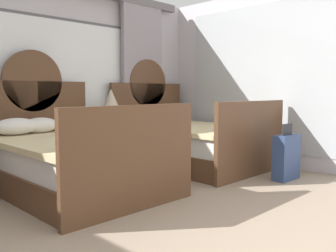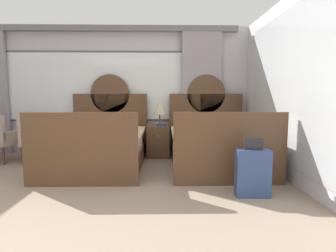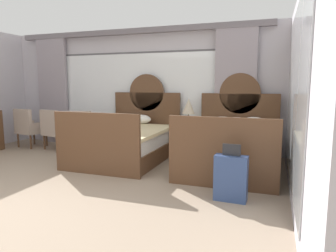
{
  "view_description": "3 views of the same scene",
  "coord_description": "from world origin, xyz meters",
  "px_view_note": "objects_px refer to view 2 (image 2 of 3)",
  "views": [
    {
      "loc": [
        -1.84,
        -0.53,
        1.14
      ],
      "look_at": [
        1.54,
        2.85,
        0.69
      ],
      "focal_mm": 38.9,
      "sensor_mm": 36.0,
      "label": 1
    },
    {
      "loc": [
        1.43,
        -1.43,
        1.23
      ],
      "look_at": [
        1.51,
        2.74,
        0.75
      ],
      "focal_mm": 28.05,
      "sensor_mm": 36.0,
      "label": 2
    },
    {
      "loc": [
        3.0,
        -2.07,
        1.47
      ],
      "look_at": [
        1.28,
        2.82,
        0.75
      ],
      "focal_mm": 32.38,
      "sensor_mm": 36.0,
      "label": 3
    }
  ],
  "objects_px": {
    "bed_near_mirror": "(214,145)",
    "table_lamp_on_nightstand": "(160,107)",
    "bed_near_window": "(100,146)",
    "suitcase_on_floor": "(253,173)",
    "nightstand_between_beds": "(158,141)",
    "book_on_nightstand": "(162,125)",
    "armchair_by_window_left": "(37,137)"
  },
  "relations": [
    {
      "from": "bed_near_mirror",
      "to": "table_lamp_on_nightstand",
      "type": "xyz_separation_m",
      "value": [
        -0.98,
        0.68,
        0.65
      ]
    },
    {
      "from": "bed_near_window",
      "to": "suitcase_on_floor",
      "type": "bearing_deg",
      "value": -33.96
    },
    {
      "from": "bed_near_window",
      "to": "bed_near_mirror",
      "type": "distance_m",
      "value": 2.03
    },
    {
      "from": "nightstand_between_beds",
      "to": "table_lamp_on_nightstand",
      "type": "height_order",
      "value": "table_lamp_on_nightstand"
    },
    {
      "from": "bed_near_window",
      "to": "book_on_nightstand",
      "type": "distance_m",
      "value": 1.28
    },
    {
      "from": "book_on_nightstand",
      "to": "suitcase_on_floor",
      "type": "distance_m",
      "value": 2.39
    },
    {
      "from": "bed_near_window",
      "to": "bed_near_mirror",
      "type": "height_order",
      "value": "same"
    },
    {
      "from": "nightstand_between_beds",
      "to": "book_on_nightstand",
      "type": "distance_m",
      "value": 0.36
    },
    {
      "from": "bed_near_window",
      "to": "armchair_by_window_left",
      "type": "distance_m",
      "value": 1.27
    },
    {
      "from": "bed_near_window",
      "to": "bed_near_mirror",
      "type": "relative_size",
      "value": 1.0
    },
    {
      "from": "bed_near_mirror",
      "to": "armchair_by_window_left",
      "type": "height_order",
      "value": "bed_near_mirror"
    },
    {
      "from": "bed_near_mirror",
      "to": "nightstand_between_beds",
      "type": "bearing_deg",
      "value": 146.57
    },
    {
      "from": "book_on_nightstand",
      "to": "nightstand_between_beds",
      "type": "bearing_deg",
      "value": 132.12
    },
    {
      "from": "table_lamp_on_nightstand",
      "to": "armchair_by_window_left",
      "type": "xyz_separation_m",
      "value": [
        -2.28,
        -0.41,
        -0.53
      ]
    },
    {
      "from": "nightstand_between_beds",
      "to": "armchair_by_window_left",
      "type": "bearing_deg",
      "value": -169.97
    },
    {
      "from": "bed_near_mirror",
      "to": "suitcase_on_floor",
      "type": "bearing_deg",
      "value": -83.09
    },
    {
      "from": "bed_near_mirror",
      "to": "armchair_by_window_left",
      "type": "bearing_deg",
      "value": 175.26
    },
    {
      "from": "bed_near_mirror",
      "to": "armchair_by_window_left",
      "type": "xyz_separation_m",
      "value": [
        -3.26,
        0.27,
        0.12
      ]
    },
    {
      "from": "book_on_nightstand",
      "to": "suitcase_on_floor",
      "type": "bearing_deg",
      "value": -61.86
    },
    {
      "from": "bed_near_mirror",
      "to": "table_lamp_on_nightstand",
      "type": "distance_m",
      "value": 1.36
    },
    {
      "from": "nightstand_between_beds",
      "to": "armchair_by_window_left",
      "type": "relative_size",
      "value": 0.71
    },
    {
      "from": "nightstand_between_beds",
      "to": "armchair_by_window_left",
      "type": "height_order",
      "value": "armchair_by_window_left"
    },
    {
      "from": "bed_near_window",
      "to": "suitcase_on_floor",
      "type": "relative_size",
      "value": 2.92
    },
    {
      "from": "table_lamp_on_nightstand",
      "to": "armchair_by_window_left",
      "type": "height_order",
      "value": "table_lamp_on_nightstand"
    },
    {
      "from": "book_on_nightstand",
      "to": "armchair_by_window_left",
      "type": "xyz_separation_m",
      "value": [
        -2.33,
        -0.31,
        -0.17
      ]
    },
    {
      "from": "bed_near_window",
      "to": "suitcase_on_floor",
      "type": "distance_m",
      "value": 2.67
    },
    {
      "from": "nightstand_between_beds",
      "to": "suitcase_on_floor",
      "type": "distance_m",
      "value": 2.48
    },
    {
      "from": "nightstand_between_beds",
      "to": "bed_near_window",
      "type": "bearing_deg",
      "value": -146.3
    },
    {
      "from": "bed_near_window",
      "to": "book_on_nightstand",
      "type": "xyz_separation_m",
      "value": [
        1.1,
        0.59,
        0.3
      ]
    },
    {
      "from": "bed_near_window",
      "to": "table_lamp_on_nightstand",
      "type": "distance_m",
      "value": 1.42
    },
    {
      "from": "table_lamp_on_nightstand",
      "to": "suitcase_on_floor",
      "type": "distance_m",
      "value": 2.58
    },
    {
      "from": "table_lamp_on_nightstand",
      "to": "suitcase_on_floor",
      "type": "height_order",
      "value": "table_lamp_on_nightstand"
    }
  ]
}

